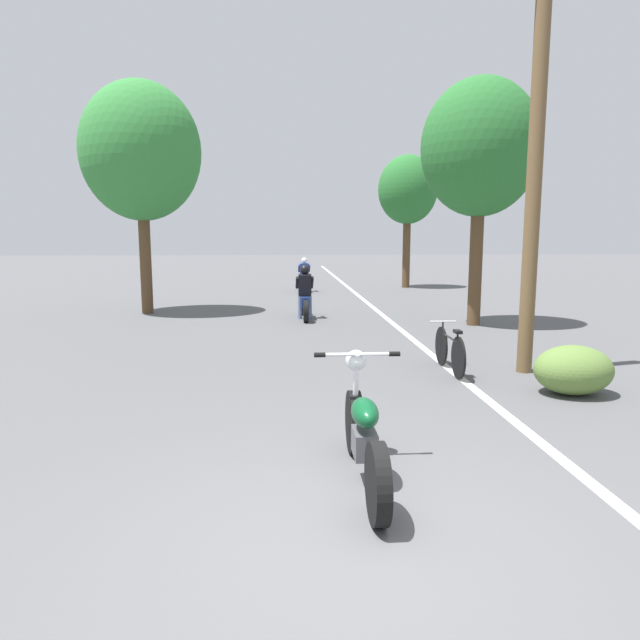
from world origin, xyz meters
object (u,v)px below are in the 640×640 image
(roadside_tree_left, at_px, (141,152))
(motorcycle_rider_lead, at_px, (305,298))
(roadside_tree_right_far, at_px, (408,191))
(motorcycle_rider_far, at_px, (304,279))
(utility_pole, at_px, (535,160))
(roadside_tree_right_near, at_px, (480,149))
(bicycle_parked, at_px, (450,350))
(motorcycle_foreground, at_px, (364,434))

(roadside_tree_left, height_order, motorcycle_rider_lead, roadside_tree_left)
(roadside_tree_left, bearing_deg, roadside_tree_right_far, 39.43)
(motorcycle_rider_far, bearing_deg, roadside_tree_left, -128.43)
(roadside_tree_right_far, relative_size, roadside_tree_left, 0.86)
(roadside_tree_left, bearing_deg, utility_pole, -44.09)
(utility_pole, distance_m, roadside_tree_right_far, 15.15)
(roadside_tree_right_near, height_order, bicycle_parked, roadside_tree_right_near)
(roadside_tree_left, bearing_deg, motorcycle_rider_lead, -16.78)
(roadside_tree_right_far, xyz_separation_m, motorcycle_rider_lead, (-4.65, -8.84, -3.50))
(roadside_tree_right_near, xyz_separation_m, bicycle_parked, (-2.02, -4.79, -3.90))
(utility_pole, height_order, bicycle_parked, utility_pole)
(roadside_tree_left, height_order, bicycle_parked, roadside_tree_left)
(roadside_tree_right_far, xyz_separation_m, roadside_tree_left, (-9.11, -7.49, 0.44))
(utility_pole, distance_m, motorcycle_rider_lead, 7.64)
(motorcycle_foreground, xyz_separation_m, motorcycle_rider_far, (0.12, 17.53, 0.06))
(utility_pole, relative_size, motorcycle_foreground, 3.10)
(motorcycle_rider_lead, height_order, bicycle_parked, motorcycle_rider_lead)
(utility_pole, relative_size, roadside_tree_right_near, 1.11)
(roadside_tree_right_far, height_order, roadside_tree_left, roadside_tree_left)
(roadside_tree_right_far, xyz_separation_m, motorcycle_foreground, (-4.50, -19.06, -3.60))
(motorcycle_foreground, bearing_deg, motorcycle_rider_lead, 90.80)
(motorcycle_foreground, bearing_deg, motorcycle_rider_far, 89.62)
(roadside_tree_right_near, height_order, roadside_tree_left, roadside_tree_left)
(roadside_tree_right_near, distance_m, roadside_tree_left, 9.04)
(motorcycle_foreground, relative_size, motorcycle_rider_far, 1.07)
(roadside_tree_left, xyz_separation_m, motorcycle_rider_lead, (4.47, -1.35, -3.94))
(motorcycle_rider_lead, xyz_separation_m, motorcycle_rider_far, (0.26, 7.30, -0.04))
(roadside_tree_left, xyz_separation_m, motorcycle_foreground, (4.61, -11.57, -4.04))
(roadside_tree_right_far, bearing_deg, motorcycle_foreground, -103.29)
(utility_pole, xyz_separation_m, roadside_tree_right_far, (1.28, 15.08, 0.66))
(utility_pole, relative_size, motorcycle_rider_lead, 3.38)
(motorcycle_foreground, bearing_deg, utility_pole, 51.03)
(roadside_tree_left, relative_size, motorcycle_rider_lead, 3.29)
(roadside_tree_right_near, distance_m, roadside_tree_right_far, 10.21)
(motorcycle_rider_far, distance_m, bicycle_parked, 13.58)
(roadside_tree_right_far, xyz_separation_m, bicycle_parked, (-2.51, -14.99, -3.68))
(motorcycle_foreground, xyz_separation_m, motorcycle_rider_lead, (-0.14, 10.23, 0.10))
(motorcycle_foreground, bearing_deg, bicycle_parked, 63.90)
(motorcycle_foreground, xyz_separation_m, bicycle_parked, (2.00, 4.07, -0.08))
(roadside_tree_right_far, distance_m, roadside_tree_left, 11.80)
(roadside_tree_right_near, relative_size, motorcycle_foreground, 2.79)
(roadside_tree_left, bearing_deg, bicycle_parked, -48.62)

